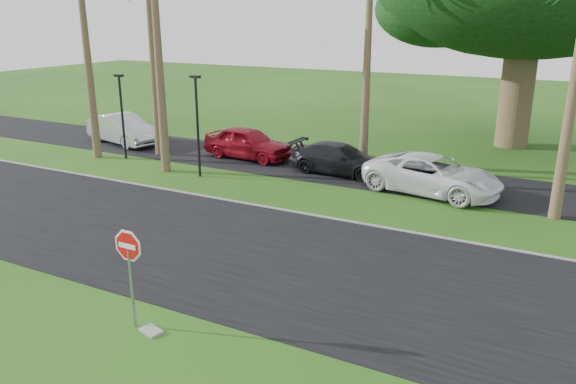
{
  "coord_description": "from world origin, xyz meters",
  "views": [
    {
      "loc": [
        9.34,
        -11.88,
        7.19
      ],
      "look_at": [
        1.42,
        3.2,
        1.8
      ],
      "focal_mm": 35.0,
      "sensor_mm": 36.0,
      "label": 1
    }
  ],
  "objects_px": {
    "car_red": "(248,143)",
    "car_dark": "(340,159)",
    "stop_sign_near": "(129,259)",
    "car_minivan": "(433,175)",
    "car_silver": "(123,130)"
  },
  "relations": [
    {
      "from": "car_red",
      "to": "car_dark",
      "type": "relative_size",
      "value": 0.99
    },
    {
      "from": "car_silver",
      "to": "car_minivan",
      "type": "xyz_separation_m",
      "value": [
        18.23,
        -1.16,
        -0.05
      ]
    },
    {
      "from": "car_red",
      "to": "car_minivan",
      "type": "height_order",
      "value": "car_red"
    },
    {
      "from": "car_dark",
      "to": "car_silver",
      "type": "bearing_deg",
      "value": 91.58
    },
    {
      "from": "car_dark",
      "to": "stop_sign_near",
      "type": "bearing_deg",
      "value": -174.4
    },
    {
      "from": "stop_sign_near",
      "to": "car_minivan",
      "type": "relative_size",
      "value": 0.46
    },
    {
      "from": "car_minivan",
      "to": "car_silver",
      "type": "bearing_deg",
      "value": 95.6
    },
    {
      "from": "stop_sign_near",
      "to": "car_minivan",
      "type": "distance_m",
      "value": 14.43
    },
    {
      "from": "car_red",
      "to": "car_minivan",
      "type": "xyz_separation_m",
      "value": [
        10.0,
        -1.55,
        -0.02
      ]
    },
    {
      "from": "stop_sign_near",
      "to": "car_minivan",
      "type": "xyz_separation_m",
      "value": [
        3.71,
        13.91,
        -0.98
      ]
    },
    {
      "from": "stop_sign_near",
      "to": "car_silver",
      "type": "relative_size",
      "value": 0.51
    },
    {
      "from": "stop_sign_near",
      "to": "car_dark",
      "type": "relative_size",
      "value": 0.54
    },
    {
      "from": "car_dark",
      "to": "car_minivan",
      "type": "height_order",
      "value": "car_minivan"
    },
    {
      "from": "car_silver",
      "to": "car_minivan",
      "type": "bearing_deg",
      "value": -80.11
    },
    {
      "from": "car_silver",
      "to": "car_red",
      "type": "distance_m",
      "value": 8.24
    }
  ]
}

